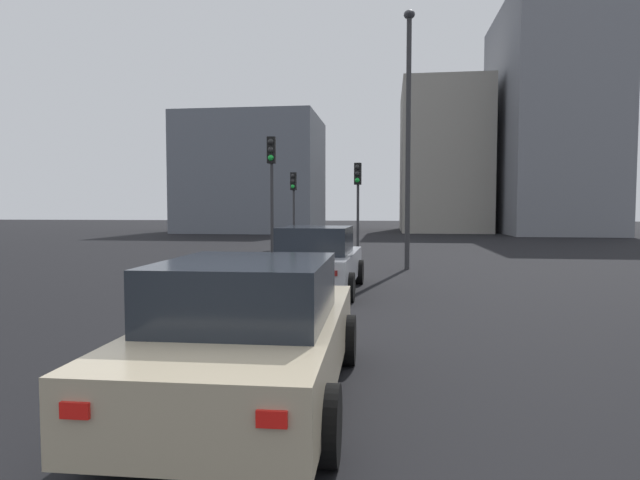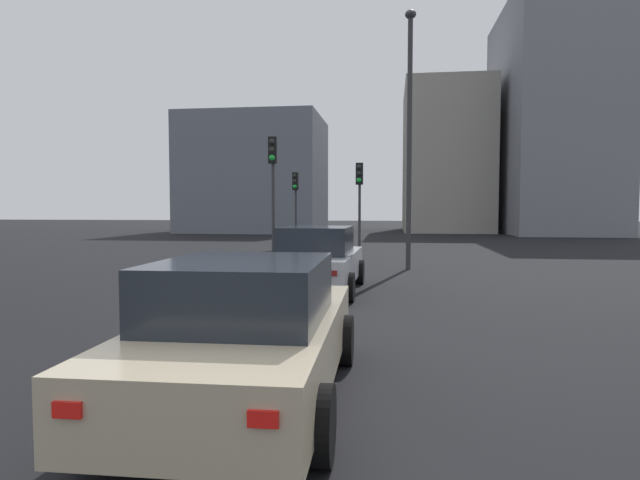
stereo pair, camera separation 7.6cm
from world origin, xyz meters
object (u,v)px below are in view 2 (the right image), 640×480
object	(u,v)px
traffic_light_near_left	(295,193)
car_silver_lead	(317,260)
street_lamp_kerbside	(410,121)
car_beige_second	(247,332)
traffic_light_far_left	(273,174)
traffic_light_near_right	(359,189)

from	to	relation	value
traffic_light_near_left	car_silver_lead	bearing A→B (deg)	19.26
traffic_light_near_left	street_lamp_kerbside	xyz separation A→B (m)	(-9.36, -5.46, 2.07)
car_beige_second	traffic_light_near_left	size ratio (longest dim) A/B	1.17
car_silver_lead	car_beige_second	bearing A→B (deg)	-176.49
car_silver_lead	traffic_light_far_left	size ratio (longest dim) A/B	1.02
car_beige_second	traffic_light_far_left	world-z (taller)	traffic_light_far_left
traffic_light_near_right	street_lamp_kerbside	bearing A→B (deg)	29.89
traffic_light_far_left	car_silver_lead	bearing A→B (deg)	21.11
traffic_light_far_left	street_lamp_kerbside	distance (m)	4.90
car_silver_lead	traffic_light_near_right	world-z (taller)	traffic_light_near_right
car_beige_second	traffic_light_far_left	xyz separation A→B (m)	(12.76, 2.61, 2.45)
car_beige_second	street_lamp_kerbside	size ratio (longest dim) A/B	0.54
traffic_light_near_left	traffic_light_far_left	world-z (taller)	traffic_light_far_left
car_silver_lead	traffic_light_near_left	size ratio (longest dim) A/B	1.18
car_silver_lead	traffic_light_far_left	xyz separation A→B (m)	(5.42, 2.31, 2.42)
car_silver_lead	traffic_light_near_left	bearing A→B (deg)	13.54
car_beige_second	traffic_light_near_right	distance (m)	17.18
traffic_light_near_right	street_lamp_kerbside	world-z (taller)	street_lamp_kerbside
traffic_light_near_left	street_lamp_kerbside	bearing A→B (deg)	37.16
traffic_light_far_left	street_lamp_kerbside	xyz separation A→B (m)	(-0.33, -4.60, 1.65)
car_beige_second	traffic_light_near_right	size ratio (longest dim) A/B	1.15
traffic_light_near_left	traffic_light_near_right	distance (m)	5.93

